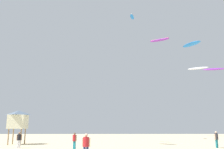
% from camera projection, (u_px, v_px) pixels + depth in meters
% --- Properties ---
extents(person_foreground, '(0.58, 0.40, 1.75)m').
position_uv_depth(person_foreground, '(86.00, 144.00, 17.02)').
color(person_foreground, navy).
rests_on(person_foreground, ground).
extents(person_midground, '(0.53, 0.37, 1.62)m').
position_uv_depth(person_midground, '(19.00, 139.00, 25.74)').
color(person_midground, silver).
rests_on(person_midground, ground).
extents(person_left, '(0.43, 0.39, 1.61)m').
position_uv_depth(person_left, '(75.00, 140.00, 24.33)').
color(person_left, teal).
rests_on(person_left, ground).
extents(person_right, '(0.49, 0.39, 1.70)m').
position_uv_depth(person_right, '(216.00, 138.00, 26.18)').
color(person_right, teal).
rests_on(person_right, ground).
extents(lifeguard_tower, '(2.30, 2.30, 4.15)m').
position_uv_depth(lifeguard_tower, '(18.00, 119.00, 31.02)').
color(lifeguard_tower, '#8C704C').
rests_on(lifeguard_tower, ground).
extents(kite_aloft_1, '(4.11, 2.11, 0.74)m').
position_uv_depth(kite_aloft_1, '(214.00, 69.00, 46.97)').
color(kite_aloft_1, purple).
extents(kite_aloft_3, '(2.46, 3.29, 0.49)m').
position_uv_depth(kite_aloft_3, '(191.00, 44.00, 36.44)').
color(kite_aloft_3, blue).
extents(kite_aloft_4, '(1.07, 2.25, 0.33)m').
position_uv_depth(kite_aloft_4, '(132.00, 17.00, 43.11)').
color(kite_aloft_4, blue).
extents(kite_aloft_5, '(3.45, 2.52, 0.61)m').
position_uv_depth(kite_aloft_5, '(198.00, 68.00, 41.66)').
color(kite_aloft_5, white).
extents(kite_aloft_7, '(4.47, 3.39, 0.58)m').
position_uv_depth(kite_aloft_7, '(160.00, 40.00, 55.26)').
color(kite_aloft_7, purple).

